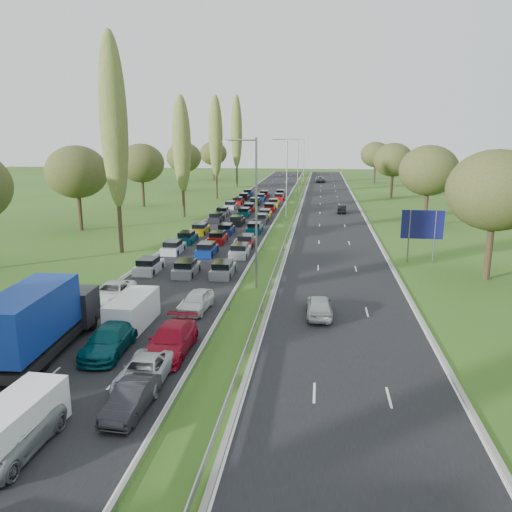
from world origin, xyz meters
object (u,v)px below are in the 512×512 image
(near_car_2, at_px, (112,292))
(info_sign, at_px, (0,319))
(white_van_front, at_px, (20,419))
(white_van_rear, at_px, (134,310))
(direction_sign, at_px, (422,227))
(blue_lorry, at_px, (40,320))

(near_car_2, height_order, info_sign, info_sign)
(white_van_front, xyz_separation_m, info_sign, (-7.28, 9.58, 0.38))
(white_van_rear, relative_size, info_sign, 2.42)
(white_van_front, height_order, direction_sign, direction_sign)
(near_car_2, distance_m, info_sign, 8.69)
(blue_lorry, bearing_deg, white_van_rear, 50.99)
(white_van_rear, relative_size, direction_sign, 0.98)
(blue_lorry, relative_size, info_sign, 4.53)
(info_sign, bearing_deg, blue_lorry, -24.44)
(near_car_2, xyz_separation_m, white_van_rear, (3.40, -4.49, 0.31))
(blue_lorry, distance_m, info_sign, 4.04)
(near_car_2, height_order, blue_lorry, blue_lorry)
(blue_lorry, relative_size, white_van_front, 1.99)
(near_car_2, relative_size, info_sign, 2.45)
(near_car_2, height_order, white_van_rear, white_van_rear)
(near_car_2, bearing_deg, white_van_front, -80.64)
(info_sign, relative_size, direction_sign, 0.40)
(blue_lorry, distance_m, white_van_rear, 6.18)
(near_car_2, distance_m, direction_sign, 29.58)
(near_car_2, relative_size, blue_lorry, 0.54)
(near_car_2, distance_m, white_van_rear, 5.64)
(near_car_2, xyz_separation_m, direction_sign, (25.09, 15.41, 2.84))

